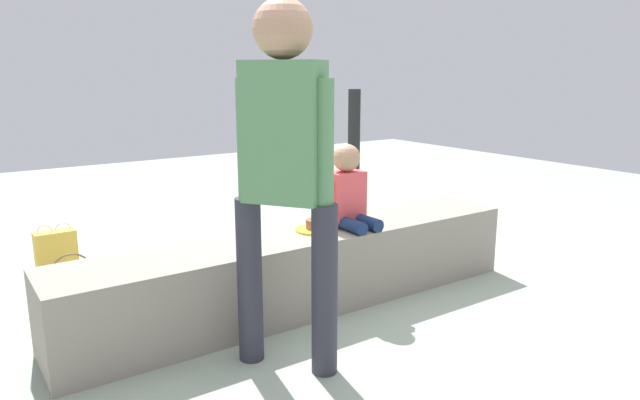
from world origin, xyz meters
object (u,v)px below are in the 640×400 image
at_px(cake_box_white, 199,279).
at_px(handbag_brown_canvas, 73,287).
at_px(child_seated, 348,191).
at_px(gift_bag, 57,256).
at_px(adult_standing, 284,156).
at_px(water_bottle_near_gift, 269,246).
at_px(handbag_black_leather, 397,240).
at_px(cake_plate, 315,227).
at_px(party_cup_red, 358,250).
at_px(water_bottle_far_side, 344,225).

xyz_separation_m(cake_box_white, handbag_brown_canvas, (-0.71, 0.17, 0.05)).
distance_m(child_seated, gift_bag, 1.93).
relative_size(adult_standing, water_bottle_near_gift, 7.62).
distance_m(child_seated, water_bottle_near_gift, 1.04).
xyz_separation_m(handbag_black_leather, handbag_brown_canvas, (-2.15, 0.39, -0.02)).
height_order(cake_plate, handbag_brown_canvas, cake_plate).
xyz_separation_m(cake_plate, water_bottle_near_gift, (0.17, 0.84, -0.36)).
distance_m(adult_standing, handbag_black_leather, 1.96).
xyz_separation_m(cake_box_white, handbag_black_leather, (1.45, -0.23, 0.06)).
xyz_separation_m(child_seated, adult_standing, (-0.73, -0.51, 0.33)).
bearing_deg(water_bottle_near_gift, cake_plate, -101.21).
bearing_deg(child_seated, handbag_black_leather, 28.14).
bearing_deg(party_cup_red, cake_plate, -144.65).
height_order(cake_plate, cake_box_white, cake_plate).
xyz_separation_m(cake_plate, water_bottle_far_side, (0.97, 1.02, -0.37)).
relative_size(gift_bag, handbag_brown_canvas, 1.25).
xyz_separation_m(party_cup_red, cake_box_white, (-1.20, 0.09, 0.01)).
height_order(water_bottle_near_gift, party_cup_red, water_bottle_near_gift).
height_order(water_bottle_near_gift, handbag_black_leather, handbag_black_leather).
height_order(adult_standing, cake_plate, adult_standing).
distance_m(handbag_black_leather, handbag_brown_canvas, 2.19).
bearing_deg(adult_standing, handbag_black_leather, 31.57).
bearing_deg(cake_plate, cake_box_white, 127.53).
height_order(adult_standing, gift_bag, adult_standing).
bearing_deg(adult_standing, cake_plate, 46.28).
height_order(adult_standing, water_bottle_far_side, adult_standing).
height_order(handbag_black_leather, handbag_brown_canvas, handbag_black_leather).
height_order(child_seated, water_bottle_near_gift, child_seated).
bearing_deg(adult_standing, water_bottle_far_side, 46.32).
relative_size(cake_box_white, handbag_brown_canvas, 0.89).
bearing_deg(cake_box_white, gift_bag, 139.27).
relative_size(water_bottle_near_gift, cake_box_white, 0.77).
bearing_deg(party_cup_red, cake_box_white, 175.86).
relative_size(water_bottle_far_side, party_cup_red, 2.05).
bearing_deg(party_cup_red, handbag_brown_canvas, 172.46).
relative_size(gift_bag, water_bottle_near_gift, 1.81).
xyz_separation_m(child_seated, gift_bag, (-1.39, 1.25, -0.48)).
bearing_deg(water_bottle_near_gift, adult_standing, -116.30).
relative_size(child_seated, water_bottle_far_side, 2.39).
bearing_deg(cake_box_white, party_cup_red, -4.14).
height_order(adult_standing, party_cup_red, adult_standing).
bearing_deg(handbag_black_leather, gift_bag, 158.73).
bearing_deg(child_seated, cake_box_white, 136.92).
height_order(child_seated, cake_plate, child_seated).
relative_size(adult_standing, cake_box_white, 5.87).
xyz_separation_m(cake_plate, handbag_black_leather, (0.98, 0.38, -0.34)).
relative_size(water_bottle_far_side, cake_box_white, 0.73).
bearing_deg(water_bottle_near_gift, water_bottle_far_side, 12.35).
distance_m(cake_plate, gift_bag, 1.72).
relative_size(cake_plate, water_bottle_near_gift, 1.05).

